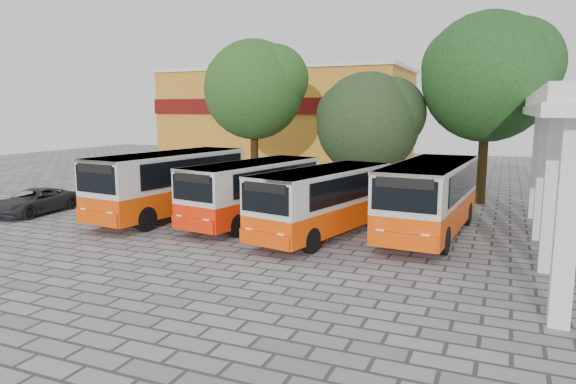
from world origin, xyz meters
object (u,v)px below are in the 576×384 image
at_px(bus_centre_left, 253,188).
at_px(parked_car, 34,201).
at_px(bus_far_right, 430,194).
at_px(bus_far_left, 170,180).
at_px(bus_centre_right, 323,198).

distance_m(bus_centre_left, parked_car, 10.80).
distance_m(bus_centre_left, bus_far_right, 7.36).
height_order(bus_far_left, bus_centre_left, bus_far_left).
bearing_deg(bus_centre_left, parked_car, -157.48).
xyz_separation_m(bus_far_left, bus_centre_left, (4.07, 0.33, -0.17)).
bearing_deg(bus_far_left, bus_far_right, 12.61).
height_order(bus_centre_left, bus_far_right, bus_far_right).
bearing_deg(bus_centre_right, parked_car, -162.24).
xyz_separation_m(bus_centre_right, parked_car, (-14.08, -1.22, -0.93)).
xyz_separation_m(bus_far_right, parked_car, (-17.86, -2.96, -1.07)).
height_order(bus_far_left, bus_centre_right, bus_far_left).
xyz_separation_m(bus_centre_left, parked_car, (-10.53, -2.22, -0.95)).
height_order(bus_centre_right, bus_far_right, bus_far_right).
relative_size(bus_centre_right, parked_car, 1.80).
xyz_separation_m(bus_far_left, bus_far_right, (11.40, 1.06, -0.05)).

